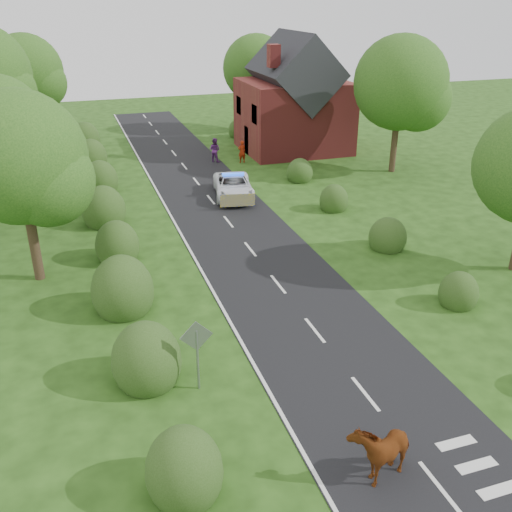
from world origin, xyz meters
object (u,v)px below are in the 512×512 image
object	(u,v)px
road_sign	(197,345)
pedestrian_purple	(215,150)
cow	(380,450)
police_van	(233,186)
pedestrian_red	(242,152)

from	to	relation	value
road_sign	pedestrian_purple	distance (m)	27.58
cow	police_van	world-z (taller)	police_van
police_van	pedestrian_purple	xyz separation A→B (m)	(0.99, 8.38, 0.22)
road_sign	pedestrian_red	world-z (taller)	road_sign
police_van	pedestrian_purple	world-z (taller)	pedestrian_purple
cow	police_van	xyz separation A→B (m)	(2.75, 23.14, -0.02)
road_sign	cow	world-z (taller)	road_sign
road_sign	cow	distance (m)	6.33
road_sign	pedestrian_purple	bearing A→B (deg)	74.20
police_van	pedestrian_red	distance (m)	8.05
road_sign	cow	bearing A→B (deg)	-52.93
police_van	road_sign	bearing A→B (deg)	-99.04
pedestrian_red	cow	bearing A→B (deg)	70.70
pedestrian_red	pedestrian_purple	distance (m)	2.09
cow	pedestrian_red	size ratio (longest dim) A/B	1.20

